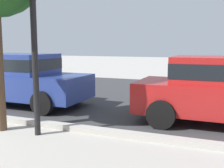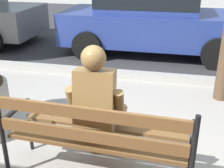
% 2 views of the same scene
% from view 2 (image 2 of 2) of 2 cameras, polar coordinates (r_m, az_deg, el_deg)
% --- Properties ---
extents(street_surface, '(60.00, 9.00, 0.01)m').
position_cam_2_polar(street_surface, '(9.83, 9.07, 10.94)').
color(street_surface, '#38383A').
rests_on(street_surface, ground).
extents(curb_stone, '(60.00, 0.20, 0.12)m').
position_cam_2_polar(curb_stone, '(5.40, 5.58, 1.64)').
color(curb_stone, '#B2AFA8').
rests_on(curb_stone, ground).
extents(park_bench, '(1.82, 0.61, 0.95)m').
position_cam_2_polar(park_bench, '(2.74, -3.35, -9.68)').
color(park_bench, brown).
rests_on(park_bench, ground).
extents(bronze_statue_seated, '(0.62, 0.78, 1.37)m').
position_cam_2_polar(bronze_statue_seated, '(2.86, -2.36, -5.32)').
color(bronze_statue_seated, olive).
rests_on(bronze_statue_seated, ground).
extents(parked_car_blue, '(4.11, 1.94, 1.56)m').
position_cam_2_polar(parked_car_blue, '(6.81, 7.76, 12.86)').
color(parked_car_blue, navy).
rests_on(parked_car_blue, ground).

